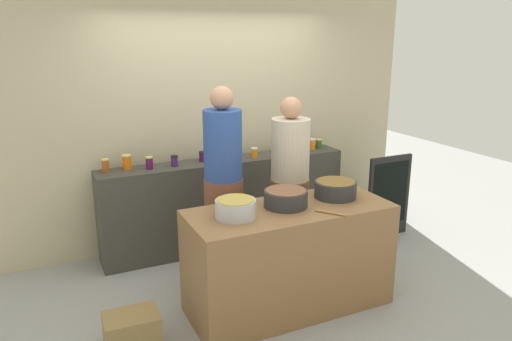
{
  "coord_description": "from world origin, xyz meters",
  "views": [
    {
      "loc": [
        -1.85,
        -3.56,
        2.28
      ],
      "look_at": [
        0.0,
        0.35,
        1.05
      ],
      "focal_mm": 34.21,
      "sensor_mm": 36.0,
      "label": 1
    }
  ],
  "objects_px": {
    "wooden_spoon": "(331,213)",
    "cook_in_cap": "(289,195)",
    "chalkboard_sign": "(389,196)",
    "preserve_jar_2": "(149,163)",
    "preserve_jar_0": "(105,165)",
    "preserve_jar_9": "(302,146)",
    "preserve_jar_7": "(254,153)",
    "cooking_pot_center": "(286,198)",
    "preserve_jar_6": "(232,154)",
    "preserve_jar_5": "(215,155)",
    "preserve_jar_11": "(319,144)",
    "cook_with_tongs": "(224,197)",
    "cooking_pot_left": "(236,208)",
    "preserve_jar_10": "(312,144)",
    "preserve_jar_3": "(174,161)",
    "bread_crate": "(132,331)",
    "preserve_jar_1": "(127,162)",
    "preserve_jar_8": "(287,147)",
    "cooking_pot_right": "(335,189)",
    "preserve_jar_4": "(202,156)"
  },
  "relations": [
    {
      "from": "preserve_jar_8",
      "to": "cooking_pot_right",
      "type": "height_order",
      "value": "preserve_jar_8"
    },
    {
      "from": "preserve_jar_4",
      "to": "preserve_jar_8",
      "type": "relative_size",
      "value": 0.73
    },
    {
      "from": "preserve_jar_7",
      "to": "cooking_pot_center",
      "type": "bearing_deg",
      "value": -104.14
    },
    {
      "from": "preserve_jar_10",
      "to": "cooking_pot_left",
      "type": "distance_m",
      "value": 2.11
    },
    {
      "from": "preserve_jar_10",
      "to": "cook_in_cap",
      "type": "height_order",
      "value": "cook_in_cap"
    },
    {
      "from": "preserve_jar_11",
      "to": "cook_with_tongs",
      "type": "bearing_deg",
      "value": -152.28
    },
    {
      "from": "preserve_jar_0",
      "to": "preserve_jar_6",
      "type": "height_order",
      "value": "preserve_jar_6"
    },
    {
      "from": "preserve_jar_3",
      "to": "bread_crate",
      "type": "xyz_separation_m",
      "value": [
        -0.77,
        -1.38,
        -0.9
      ]
    },
    {
      "from": "preserve_jar_7",
      "to": "chalkboard_sign",
      "type": "height_order",
      "value": "preserve_jar_7"
    },
    {
      "from": "bread_crate",
      "to": "preserve_jar_10",
      "type": "bearing_deg",
      "value": 30.35
    },
    {
      "from": "preserve_jar_8",
      "to": "preserve_jar_9",
      "type": "distance_m",
      "value": 0.22
    },
    {
      "from": "preserve_jar_9",
      "to": "preserve_jar_7",
      "type": "bearing_deg",
      "value": -175.21
    },
    {
      "from": "preserve_jar_6",
      "to": "preserve_jar_11",
      "type": "bearing_deg",
      "value": 4.78
    },
    {
      "from": "preserve_jar_0",
      "to": "wooden_spoon",
      "type": "height_order",
      "value": "preserve_jar_0"
    },
    {
      "from": "preserve_jar_6",
      "to": "preserve_jar_5",
      "type": "bearing_deg",
      "value": 161.99
    },
    {
      "from": "preserve_jar_9",
      "to": "cooking_pot_right",
      "type": "xyz_separation_m",
      "value": [
        -0.44,
        -1.33,
        -0.06
      ]
    },
    {
      "from": "cooking_pot_left",
      "to": "cooking_pot_right",
      "type": "xyz_separation_m",
      "value": [
        0.97,
        0.07,
        -0.0
      ]
    },
    {
      "from": "preserve_jar_0",
      "to": "cook_in_cap",
      "type": "xyz_separation_m",
      "value": [
        1.55,
        -0.87,
        -0.26
      ]
    },
    {
      "from": "preserve_jar_3",
      "to": "cook_with_tongs",
      "type": "relative_size",
      "value": 0.06
    },
    {
      "from": "cook_with_tongs",
      "to": "preserve_jar_10",
      "type": "bearing_deg",
      "value": 28.82
    },
    {
      "from": "preserve_jar_3",
      "to": "preserve_jar_0",
      "type": "bearing_deg",
      "value": 173.3
    },
    {
      "from": "cooking_pot_center",
      "to": "bread_crate",
      "type": "height_order",
      "value": "cooking_pot_center"
    },
    {
      "from": "preserve_jar_10",
      "to": "preserve_jar_11",
      "type": "bearing_deg",
      "value": 9.36
    },
    {
      "from": "preserve_jar_3",
      "to": "preserve_jar_5",
      "type": "height_order",
      "value": "preserve_jar_5"
    },
    {
      "from": "preserve_jar_0",
      "to": "wooden_spoon",
      "type": "relative_size",
      "value": 0.51
    },
    {
      "from": "preserve_jar_7",
      "to": "cooking_pot_right",
      "type": "bearing_deg",
      "value": -82.24
    },
    {
      "from": "cooking_pot_right",
      "to": "chalkboard_sign",
      "type": "distance_m",
      "value": 1.57
    },
    {
      "from": "wooden_spoon",
      "to": "cook_in_cap",
      "type": "height_order",
      "value": "cook_in_cap"
    },
    {
      "from": "preserve_jar_0",
      "to": "preserve_jar_11",
      "type": "relative_size",
      "value": 1.22
    },
    {
      "from": "chalkboard_sign",
      "to": "preserve_jar_2",
      "type": "bearing_deg",
      "value": 168.04
    },
    {
      "from": "preserve_jar_6",
      "to": "cook_with_tongs",
      "type": "bearing_deg",
      "value": -118.39
    },
    {
      "from": "preserve_jar_0",
      "to": "cooking_pot_right",
      "type": "bearing_deg",
      "value": -39.03
    },
    {
      "from": "preserve_jar_0",
      "to": "cooking_pot_left",
      "type": "distance_m",
      "value": 1.64
    },
    {
      "from": "preserve_jar_2",
      "to": "cooking_pot_right",
      "type": "bearing_deg",
      "value": -45.28
    },
    {
      "from": "cooking_pot_left",
      "to": "cook_in_cap",
      "type": "relative_size",
      "value": 0.19
    },
    {
      "from": "preserve_jar_4",
      "to": "bread_crate",
      "type": "xyz_separation_m",
      "value": [
        -1.09,
        -1.44,
        -0.9
      ]
    },
    {
      "from": "preserve_jar_10",
      "to": "preserve_jar_11",
      "type": "height_order",
      "value": "preserve_jar_10"
    },
    {
      "from": "preserve_jar_5",
      "to": "cooking_pot_left",
      "type": "relative_size",
      "value": 0.38
    },
    {
      "from": "preserve_jar_8",
      "to": "preserve_jar_10",
      "type": "xyz_separation_m",
      "value": [
        0.37,
        0.06,
        -0.01
      ]
    },
    {
      "from": "cooking_pot_center",
      "to": "cooking_pot_left",
      "type": "bearing_deg",
      "value": -174.2
    },
    {
      "from": "chalkboard_sign",
      "to": "cooking_pot_left",
      "type": "bearing_deg",
      "value": -159.56
    },
    {
      "from": "preserve_jar_1",
      "to": "preserve_jar_6",
      "type": "bearing_deg",
      "value": -6.8
    },
    {
      "from": "preserve_jar_2",
      "to": "cook_with_tongs",
      "type": "height_order",
      "value": "cook_with_tongs"
    },
    {
      "from": "cooking_pot_left",
      "to": "bread_crate",
      "type": "distance_m",
      "value": 1.19
    },
    {
      "from": "preserve_jar_5",
      "to": "cooking_pot_center",
      "type": "relative_size",
      "value": 0.34
    },
    {
      "from": "preserve_jar_7",
      "to": "preserve_jar_8",
      "type": "height_order",
      "value": "preserve_jar_8"
    },
    {
      "from": "preserve_jar_10",
      "to": "preserve_jar_2",
      "type": "bearing_deg",
      "value": -179.06
    },
    {
      "from": "preserve_jar_7",
      "to": "bread_crate",
      "type": "relative_size",
      "value": 0.27
    },
    {
      "from": "preserve_jar_2",
      "to": "cooking_pot_right",
      "type": "relative_size",
      "value": 0.34
    },
    {
      "from": "preserve_jar_9",
      "to": "cook_in_cap",
      "type": "xyz_separation_m",
      "value": [
        -0.6,
        -0.81,
        -0.26
      ]
    }
  ]
}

